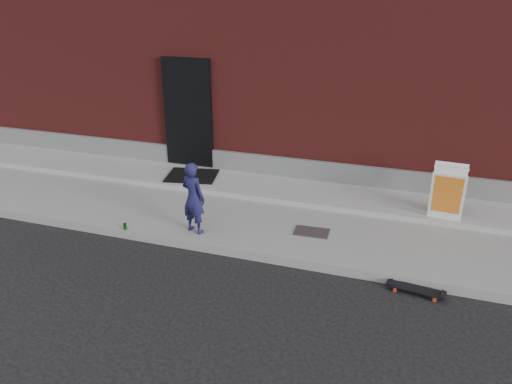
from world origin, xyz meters
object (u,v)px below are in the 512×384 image
at_px(child, 193,198).
at_px(pizza_sign, 448,193).
at_px(skateboard, 416,289).
at_px(soda_can, 125,226).

relative_size(child, pizza_sign, 1.33).
xyz_separation_m(skateboard, soda_can, (-4.63, 0.17, 0.13)).
xyz_separation_m(child, skateboard, (3.51, -0.48, -0.68)).
distance_m(skateboard, pizza_sign, 2.22).
distance_m(skateboard, soda_can, 4.63).
height_order(skateboard, soda_can, soda_can).
bearing_deg(child, skateboard, -170.95).
relative_size(child, skateboard, 1.54).
xyz_separation_m(skateboard, pizza_sign, (0.37, 2.10, 0.63)).
distance_m(child, soda_can, 1.28).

